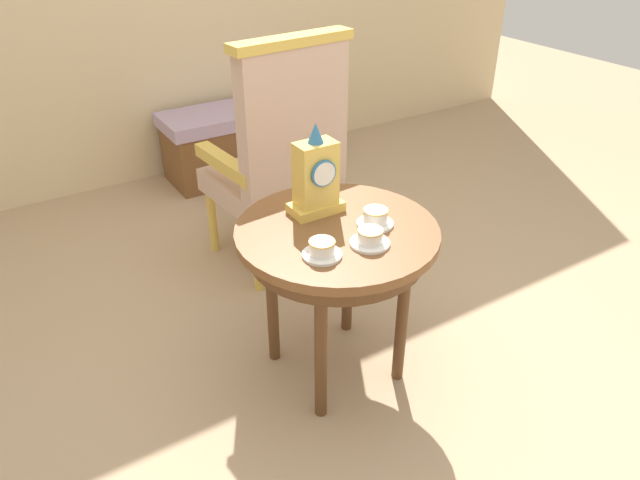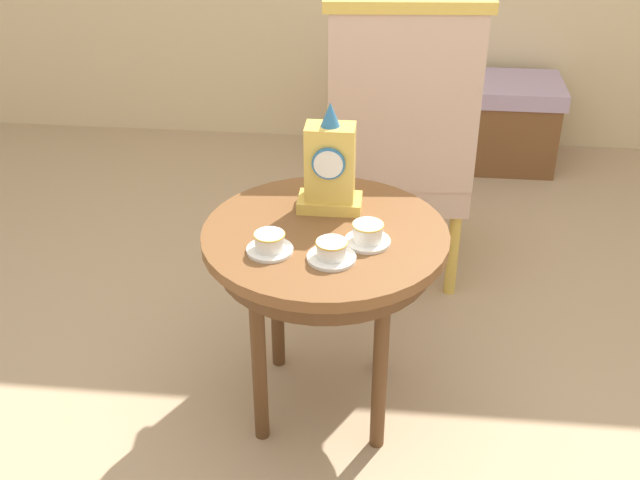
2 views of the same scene
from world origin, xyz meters
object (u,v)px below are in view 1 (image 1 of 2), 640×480
at_px(window_bench, 240,140).
at_px(armchair, 280,154).
at_px(side_table, 337,247).
at_px(mantel_clock, 316,178).
at_px(teacup_right, 370,238).
at_px(teacup_center, 376,218).
at_px(teacup_left, 322,249).

bearing_deg(window_bench, armchair, -105.20).
bearing_deg(side_table, mantel_clock, 89.92).
height_order(teacup_right, teacup_center, teacup_center).
relative_size(side_table, teacup_right, 5.31).
bearing_deg(mantel_clock, teacup_left, -118.16).
bearing_deg(armchair, mantel_clock, -107.34).
xyz_separation_m(teacup_center, armchair, (0.07, 0.83, -0.07)).
relative_size(mantel_clock, armchair, 0.29).
relative_size(teacup_right, mantel_clock, 0.40).
xyz_separation_m(teacup_center, window_bench, (0.38, 1.95, -0.44)).
bearing_deg(side_table, teacup_right, -78.16).
relative_size(mantel_clock, window_bench, 0.34).
height_order(side_table, teacup_center, teacup_center).
distance_m(side_table, mantel_clock, 0.25).
relative_size(side_table, mantel_clock, 2.12).
relative_size(side_table, armchair, 0.63).
bearing_deg(armchair, teacup_left, -110.70).
distance_m(teacup_left, window_bench, 2.17).
relative_size(side_table, window_bench, 0.72).
bearing_deg(teacup_right, window_bench, 76.99).
height_order(armchair, window_bench, armchair).
bearing_deg(teacup_left, mantel_clock, 61.84).
bearing_deg(teacup_center, teacup_left, -165.42).
height_order(teacup_center, window_bench, teacup_center).
bearing_deg(teacup_center, side_table, 155.11).
bearing_deg(window_bench, teacup_left, -107.68).
distance_m(side_table, teacup_left, 0.21).
bearing_deg(teacup_right, armchair, 79.72).
bearing_deg(armchair, window_bench, 74.80).
height_order(teacup_right, window_bench, teacup_right).
xyz_separation_m(teacup_right, mantel_clock, (-0.03, 0.29, 0.11)).
height_order(side_table, mantel_clock, mantel_clock).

